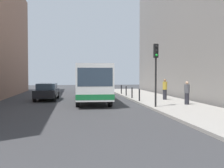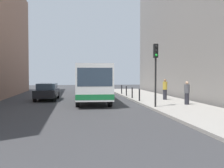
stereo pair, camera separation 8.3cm
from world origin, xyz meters
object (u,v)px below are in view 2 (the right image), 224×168
object	(u,v)px
bollard_far	(126,91)
pedestrian_mid_sidewalk	(165,89)
car_behind_bus	(89,86)
bollard_near	(139,95)
bus	(92,81)
pedestrian_near_signal	(187,93)
traffic_light	(156,63)
bollard_mid	(132,93)
bollard_farthest	(122,89)
car_beside_bus	(47,91)

from	to	relation	value
bollard_far	pedestrian_mid_sidewalk	distance (m)	5.19
car_behind_bus	bollard_near	distance (m)	14.13
bus	pedestrian_near_signal	size ratio (longest dim) A/B	6.78
car_behind_bus	pedestrian_mid_sidewalk	distance (m)	14.12
traffic_light	bollard_far	xyz separation A→B (m)	(-0.10, 9.38, -2.38)
car_behind_bus	pedestrian_mid_sidewalk	bearing A→B (deg)	113.32
bus	bollard_far	world-z (taller)	bus
bollard_far	pedestrian_mid_sidewalk	xyz separation A→B (m)	(2.40, -4.58, 0.40)
traffic_light	bollard_near	world-z (taller)	traffic_light
bollard_mid	bollard_farthest	world-z (taller)	same
traffic_light	bollard_far	size ratio (longest dim) A/B	4.32
bollard_far	car_beside_bus	bearing A→B (deg)	-165.54
bollard_mid	pedestrian_mid_sidewalk	xyz separation A→B (m)	(2.40, -1.88, 0.40)
car_beside_bus	bollard_near	size ratio (longest dim) A/B	4.68
car_behind_bus	traffic_light	xyz separation A→B (m)	(3.40, -17.71, 2.22)
car_beside_bus	bollard_farthest	world-z (taller)	car_beside_bus
traffic_light	bollard_far	distance (m)	9.68
bollard_near	bollard_farthest	world-z (taller)	same
car_beside_bus	pedestrian_near_signal	distance (m)	12.08
bollard_near	car_beside_bus	bearing A→B (deg)	155.34
traffic_light	pedestrian_mid_sidewalk	world-z (taller)	traffic_light
car_behind_bus	bollard_near	world-z (taller)	car_behind_bus
bollard_far	bollard_farthest	distance (m)	2.70
car_behind_bus	bus	bearing A→B (deg)	87.66
bus	car_behind_bus	size ratio (longest dim) A/B	2.51
car_beside_bus	bollard_mid	distance (m)	7.58
pedestrian_near_signal	pedestrian_mid_sidewalk	xyz separation A→B (m)	(-0.31, 3.75, 0.06)
bollard_mid	pedestrian_mid_sidewalk	size ratio (longest dim) A/B	0.54
traffic_light	pedestrian_mid_sidewalk	size ratio (longest dim) A/B	2.35
bus	bollard_farthest	xyz separation A→B (m)	(3.68, 6.21, -1.10)
bollard_near	pedestrian_near_signal	distance (m)	4.00
bus	pedestrian_mid_sidewalk	bearing A→B (deg)	171.64
bollard_mid	pedestrian_near_signal	world-z (taller)	pedestrian_near_signal
car_behind_bus	bollard_near	bearing A→B (deg)	103.00
traffic_light	pedestrian_mid_sidewalk	bearing A→B (deg)	64.33
bollard_far	pedestrian_near_signal	world-z (taller)	pedestrian_near_signal
bollard_far	pedestrian_near_signal	xyz separation A→B (m)	(2.71, -8.33, 0.34)
bus	bollard_farthest	size ratio (longest dim) A/B	11.67
bollard_far	pedestrian_near_signal	size ratio (longest dim) A/B	0.58
car_beside_bus	pedestrian_mid_sidewalk	bearing A→B (deg)	166.80
bus	bollard_farthest	bearing A→B (deg)	-118.96
car_beside_bus	bollard_mid	bearing A→B (deg)	175.92
bollard_farthest	pedestrian_near_signal	size ratio (longest dim) A/B	0.58
car_behind_bus	bollard_mid	distance (m)	11.52
bus	pedestrian_mid_sidewalk	size ratio (longest dim) A/B	6.35
car_behind_bus	pedestrian_near_signal	distance (m)	17.71
car_behind_bus	bollard_far	xyz separation A→B (m)	(3.30, -8.33, -0.16)
bollard_near	bollard_far	world-z (taller)	same
bollard_mid	pedestrian_mid_sidewalk	distance (m)	3.08
car_beside_bus	car_behind_bus	world-z (taller)	same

